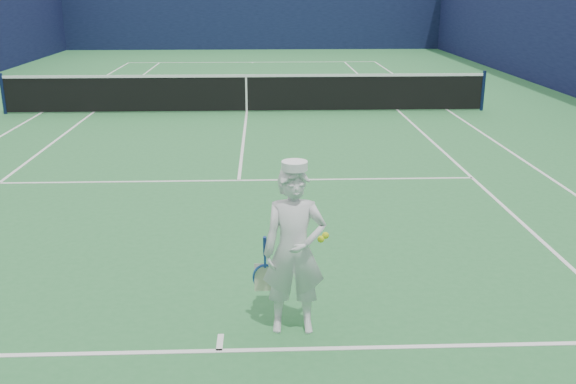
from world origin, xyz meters
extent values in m
plane|color=#2C743B|center=(0.00, 0.00, 0.00)|extent=(80.00, 80.00, 0.00)
cube|color=white|center=(0.00, 11.88, 0.00)|extent=(11.03, 0.06, 0.01)
cube|color=white|center=(0.00, -11.88, 0.00)|extent=(11.03, 0.06, 0.01)
cube|color=white|center=(-5.49, 0.00, 0.00)|extent=(0.06, 23.83, 0.01)
cube|color=white|center=(5.49, 0.00, 0.00)|extent=(0.06, 23.83, 0.01)
cube|color=white|center=(-4.12, 0.00, 0.00)|extent=(0.06, 23.77, 0.01)
cube|color=white|center=(4.12, 0.00, 0.00)|extent=(0.06, 23.77, 0.01)
cube|color=white|center=(0.00, 6.40, 0.00)|extent=(8.23, 0.06, 0.01)
cube|color=white|center=(0.00, -6.40, 0.00)|extent=(8.23, 0.06, 0.01)
cube|color=white|center=(0.00, 0.00, 0.00)|extent=(0.06, 12.80, 0.01)
cube|color=white|center=(0.00, 11.73, 0.00)|extent=(0.06, 0.30, 0.01)
cube|color=white|center=(0.00, -11.73, 0.00)|extent=(0.06, 0.30, 0.01)
cube|color=#0E1433|center=(0.00, 18.00, 2.00)|extent=(20.12, 0.12, 4.00)
cylinder|color=#141E4C|center=(-6.40, 0.00, 0.54)|extent=(0.09, 0.09, 1.07)
cylinder|color=#141E4C|center=(6.40, 0.00, 0.54)|extent=(0.09, 0.09, 1.07)
cube|color=black|center=(0.00, 0.00, 0.50)|extent=(12.79, 0.02, 0.92)
cube|color=white|center=(0.00, 0.00, 0.97)|extent=(12.79, 0.04, 0.07)
cube|color=white|center=(0.00, 0.00, 0.47)|extent=(0.05, 0.03, 0.94)
imported|color=silver|center=(0.72, -11.50, 0.83)|extent=(0.61, 0.40, 1.65)
cylinder|color=white|center=(0.72, -11.50, 1.67)|extent=(0.24, 0.24, 0.08)
cube|color=white|center=(0.72, -11.37, 1.64)|extent=(0.18, 0.10, 0.02)
cylinder|color=navy|center=(0.44, -11.41, 0.85)|extent=(0.04, 0.09, 0.22)
cube|color=#1B4297|center=(0.44, -11.35, 0.67)|extent=(0.02, 0.02, 0.14)
torus|color=#1B4297|center=(0.44, -11.29, 0.46)|extent=(0.30, 0.10, 0.29)
cube|color=beige|center=(0.44, -11.29, 0.46)|extent=(0.22, 0.01, 0.30)
sphere|color=#CFE019|center=(0.98, -11.40, 0.91)|extent=(0.07, 0.07, 0.07)
sphere|color=#CFE019|center=(1.02, -11.38, 0.94)|extent=(0.07, 0.07, 0.07)
camera|label=1|loc=(0.43, -17.11, 3.23)|focal=40.00mm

